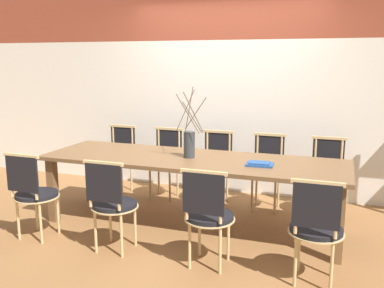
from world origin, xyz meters
The scene contains 14 objects.
ground_plane centered at (0.00, 0.00, 0.00)m, with size 16.00×16.00×0.00m, color olive.
wall_rear centered at (0.00, 1.37, 1.60)m, with size 12.00×0.06×3.20m.
dining_table centered at (0.00, 0.00, 0.67)m, with size 3.17×0.96×0.75m.
chair_near_leftend centered at (-1.36, -0.83, 0.49)m, with size 0.44×0.44×0.89m.
chair_near_left centered at (-0.48, -0.83, 0.49)m, with size 0.44×0.44×0.89m.
chair_near_center centered at (0.43, -0.83, 0.49)m, with size 0.44×0.44×0.89m.
chair_near_right centered at (1.31, -0.83, 0.49)m, with size 0.44×0.44×0.89m.
chair_far_leftend centered at (-1.33, 0.83, 0.49)m, with size 0.44×0.44×0.89m.
chair_far_left centered at (-0.66, 0.83, 0.49)m, with size 0.44×0.44×0.89m.
chair_far_center centered at (0.01, 0.83, 0.49)m, with size 0.44×0.44×0.89m.
chair_far_right centered at (0.65, 0.83, 0.49)m, with size 0.44×0.44×0.89m.
chair_far_rightend centered at (1.33, 0.83, 0.49)m, with size 0.44×0.44×0.89m.
vase_centerpiece centered at (-0.04, 0.02, 0.90)m, with size 0.31×0.32×0.74m.
book_stack centered at (0.72, -0.08, 0.76)m, with size 0.27×0.20×0.03m.
Camera 1 is at (1.44, -4.09, 1.76)m, focal length 40.00 mm.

